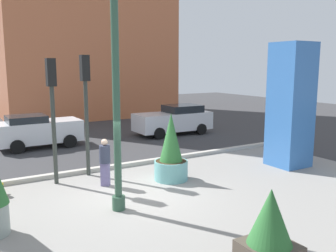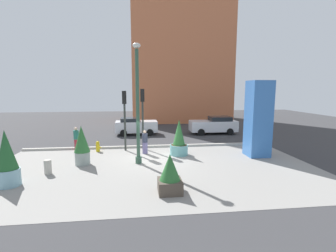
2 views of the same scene
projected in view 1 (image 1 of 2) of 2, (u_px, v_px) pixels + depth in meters
The scene contains 12 objects.
ground_plane at pixel (91, 166), 14.60m from camera, with size 60.00×60.00×0.00m, color #38383A.
plaza_pavement at pixel (167, 219), 9.51m from camera, with size 18.00×10.00×0.02m, color gray.
curb_strip at pixel (99, 169), 13.84m from camera, with size 18.00×0.24×0.16m, color #B7B2A8.
lamp_post at pixel (116, 90), 9.56m from camera, with size 0.44×0.44×6.82m.
art_pillar_blue at pixel (291, 105), 14.23m from camera, with size 1.34×1.34×4.85m, color #3870BC.
potted_plant_near_right at pixel (171, 153), 12.61m from camera, with size 1.17×1.17×2.36m.
potted_plant_mid_plaza at pixel (270, 233), 6.97m from camera, with size 0.99×0.99×1.67m.
traffic_light_corner at pixel (52, 100), 11.89m from camera, with size 0.28×0.42×4.20m.
traffic_light_far_side at pixel (86, 95), 12.83m from camera, with size 0.28×0.42×4.33m.
car_far_lane at pixel (38, 131), 17.77m from camera, with size 3.94×2.06×1.61m.
car_passing_lane at pixel (174, 120), 21.23m from camera, with size 4.51×2.13×1.68m.
pedestrian_crossing at pixel (105, 160), 11.98m from camera, with size 0.50×0.50×1.59m.
Camera 1 is at (-4.57, -9.73, 3.95)m, focal length 38.88 mm.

